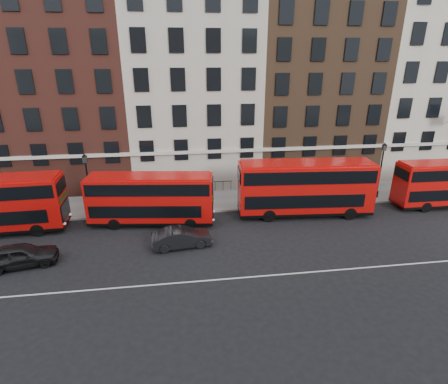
{
  "coord_description": "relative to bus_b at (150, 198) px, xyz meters",
  "views": [
    {
      "loc": [
        -1.96,
        -19.83,
        12.73
      ],
      "look_at": [
        1.44,
        5.0,
        3.0
      ],
      "focal_mm": 28.0,
      "sensor_mm": 36.0,
      "label": 1
    }
  ],
  "objects": [
    {
      "name": "ground",
      "position": [
        4.28,
        -6.42,
        -2.23
      ],
      "size": [
        120.0,
        120.0,
        0.0
      ],
      "primitive_type": "plane",
      "color": "black",
      "rests_on": "ground"
    },
    {
      "name": "pavement",
      "position": [
        4.28,
        4.08,
        -2.15
      ],
      "size": [
        80.0,
        5.0,
        0.15
      ],
      "primitive_type": "cube",
      "color": "gray",
      "rests_on": "ground"
    },
    {
      "name": "kerb",
      "position": [
        4.28,
        1.58,
        -2.15
      ],
      "size": [
        80.0,
        0.3,
        0.16
      ],
      "primitive_type": "cube",
      "color": "gray",
      "rests_on": "ground"
    },
    {
      "name": "road_centre_line",
      "position": [
        4.28,
        -8.42,
        -2.22
      ],
      "size": [
        70.0,
        0.12,
        0.01
      ],
      "primitive_type": "cube",
      "color": "white",
      "rests_on": "ground"
    },
    {
      "name": "building_terrace",
      "position": [
        3.97,
        11.46,
        8.01
      ],
      "size": [
        64.0,
        11.95,
        22.0
      ],
      "color": "#BCB4A3",
      "rests_on": "ground"
    },
    {
      "name": "bus_b",
      "position": [
        0.0,
        0.0,
        0.0
      ],
      "size": [
        10.09,
        3.59,
        4.15
      ],
      "rotation": [
        0.0,
        0.0,
        -0.13
      ],
      "color": "red",
      "rests_on": "ground"
    },
    {
      "name": "bus_c",
      "position": [
        12.76,
        -0.0,
        0.3
      ],
      "size": [
        11.38,
        3.51,
        4.71
      ],
      "rotation": [
        0.0,
        0.0,
        -0.07
      ],
      "color": "red",
      "rests_on": "ground"
    },
    {
      "name": "car_rear",
      "position": [
        -8.07,
        -5.11,
        -1.46
      ],
      "size": [
        4.75,
        2.64,
        1.53
      ],
      "primitive_type": "imported",
      "rotation": [
        0.0,
        0.0,
        1.76
      ],
      "color": "black",
      "rests_on": "ground"
    },
    {
      "name": "car_front",
      "position": [
        2.3,
        -4.06,
        -1.52
      ],
      "size": [
        4.44,
        2.02,
        1.41
      ],
      "primitive_type": "imported",
      "rotation": [
        0.0,
        0.0,
        1.69
      ],
      "color": "#232326",
      "rests_on": "ground"
    },
    {
      "name": "lamp_post_left",
      "position": [
        -5.14,
        2.24,
        0.85
      ],
      "size": [
        0.44,
        0.44,
        5.33
      ],
      "color": "black",
      "rests_on": "pavement"
    },
    {
      "name": "lamp_post_right",
      "position": [
        21.02,
        2.58,
        0.85
      ],
      "size": [
        0.44,
        0.44,
        5.33
      ],
      "color": "black",
      "rests_on": "pavement"
    },
    {
      "name": "iron_railings",
      "position": [
        4.28,
        6.28,
        -1.58
      ],
      "size": [
        6.6,
        0.06,
        1.0
      ],
      "primitive_type": null,
      "color": "black",
      "rests_on": "pavement"
    }
  ]
}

